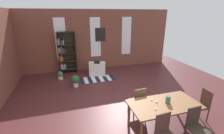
% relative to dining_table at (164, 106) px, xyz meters
% --- Properties ---
extents(ground_plane, '(11.07, 11.07, 0.00)m').
position_rel_dining_table_xyz_m(ground_plane, '(-0.77, 1.11, -0.67)').
color(ground_plane, '#502426').
extents(back_wall_brick, '(8.68, 0.12, 3.22)m').
position_rel_dining_table_xyz_m(back_wall_brick, '(-0.77, 5.43, 0.94)').
color(back_wall_brick, brown).
rests_on(back_wall_brick, ground).
extents(window_pane_0, '(0.55, 0.02, 2.10)m').
position_rel_dining_table_xyz_m(window_pane_0, '(-2.56, 5.36, 1.10)').
color(window_pane_0, white).
extents(window_pane_1, '(0.55, 0.02, 2.10)m').
position_rel_dining_table_xyz_m(window_pane_1, '(-0.77, 5.36, 1.10)').
color(window_pane_1, white).
extents(window_pane_2, '(0.55, 0.02, 2.10)m').
position_rel_dining_table_xyz_m(window_pane_2, '(1.03, 5.36, 1.10)').
color(window_pane_2, white).
extents(dining_table, '(1.85, 0.95, 0.76)m').
position_rel_dining_table_xyz_m(dining_table, '(0.00, 0.00, 0.00)').
color(dining_table, brown).
rests_on(dining_table, ground).
extents(vase_on_table, '(0.13, 0.13, 0.21)m').
position_rel_dining_table_xyz_m(vase_on_table, '(0.11, -0.00, 0.19)').
color(vase_on_table, '#4C7266').
rests_on(vase_on_table, dining_table).
extents(tealight_candle_0, '(0.04, 0.04, 0.03)m').
position_rel_dining_table_xyz_m(tealight_candle_0, '(-0.36, -0.17, 0.10)').
color(tealight_candle_0, silver).
rests_on(tealight_candle_0, dining_table).
extents(tealight_candle_1, '(0.04, 0.04, 0.04)m').
position_rel_dining_table_xyz_m(tealight_candle_1, '(-0.16, 0.11, 0.10)').
color(tealight_candle_1, silver).
rests_on(tealight_candle_1, dining_table).
extents(tealight_candle_2, '(0.04, 0.04, 0.03)m').
position_rel_dining_table_xyz_m(tealight_candle_2, '(-0.23, 0.23, 0.10)').
color(tealight_candle_2, silver).
rests_on(tealight_candle_2, dining_table).
extents(dining_chair_far_left, '(0.43, 0.43, 0.95)m').
position_rel_dining_table_xyz_m(dining_chair_far_left, '(-0.41, 0.70, -0.16)').
color(dining_chair_far_left, brown).
rests_on(dining_chair_far_left, ground).
extents(dining_chair_near_left, '(0.43, 0.43, 0.95)m').
position_rel_dining_table_xyz_m(dining_chair_near_left, '(-0.42, -0.70, -0.16)').
color(dining_chair_near_left, '#4E302B').
rests_on(dining_chair_near_left, ground).
extents(dining_chair_near_right, '(0.41, 0.41, 0.95)m').
position_rel_dining_table_xyz_m(dining_chair_near_right, '(0.41, -0.70, -0.16)').
color(dining_chair_near_right, '#332B1F').
rests_on(dining_chair_near_right, ground).
extents(dining_chair_head_right, '(0.43, 0.43, 0.95)m').
position_rel_dining_table_xyz_m(dining_chair_head_right, '(1.30, -0.01, -0.16)').
color(dining_chair_head_right, '#513529').
rests_on(dining_chair_head_right, ground).
extents(bookshelf_tall, '(0.90, 0.30, 2.15)m').
position_rel_dining_table_xyz_m(bookshelf_tall, '(-2.38, 5.18, 0.40)').
color(bookshelf_tall, '#2D2319').
rests_on(bookshelf_tall, ground).
extents(armchair_white, '(0.98, 0.98, 0.75)m').
position_rel_dining_table_xyz_m(armchair_white, '(-0.88, 4.47, -0.40)').
color(armchair_white, white).
rests_on(armchair_white, ground).
extents(potted_plant_by_shelf, '(0.25, 0.25, 0.40)m').
position_rel_dining_table_xyz_m(potted_plant_by_shelf, '(-2.73, 4.29, -0.46)').
color(potted_plant_by_shelf, silver).
rests_on(potted_plant_by_shelf, ground).
extents(potted_plant_corner, '(0.36, 0.36, 0.52)m').
position_rel_dining_table_xyz_m(potted_plant_corner, '(-2.09, 3.28, -0.37)').
color(potted_plant_corner, silver).
rests_on(potted_plant_corner, ground).
extents(striped_rug, '(1.66, 0.76, 0.01)m').
position_rel_dining_table_xyz_m(striped_rug, '(-1.02, 3.83, -0.67)').
color(striped_rug, '#1E1E33').
rests_on(striped_rug, ground).
extents(framed_picture, '(0.56, 0.03, 0.72)m').
position_rel_dining_table_xyz_m(framed_picture, '(-0.49, 5.35, 1.24)').
color(framed_picture, black).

